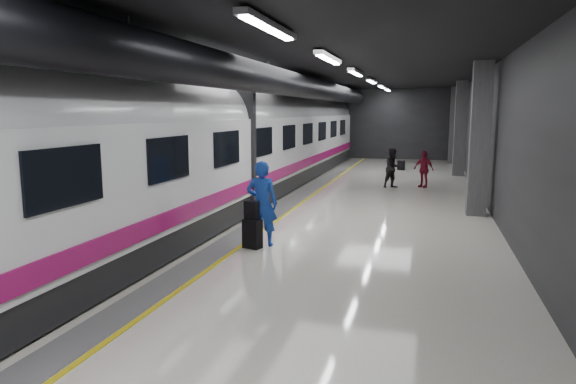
% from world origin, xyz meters
% --- Properties ---
extents(ground, '(40.00, 40.00, 0.00)m').
position_xyz_m(ground, '(0.00, 0.00, 0.00)').
color(ground, silver).
rests_on(ground, ground).
extents(platform_hall, '(10.02, 40.02, 4.51)m').
position_xyz_m(platform_hall, '(-0.29, 0.96, 3.54)').
color(platform_hall, black).
rests_on(platform_hall, ground).
extents(train, '(3.05, 38.00, 4.05)m').
position_xyz_m(train, '(-3.25, -0.00, 2.07)').
color(train, black).
rests_on(train, ground).
extents(traveler_main, '(0.76, 0.54, 1.96)m').
position_xyz_m(traveler_main, '(-0.51, -3.08, 0.98)').
color(traveler_main, blue).
rests_on(traveler_main, ground).
extents(suitcase_main, '(0.46, 0.36, 0.66)m').
position_xyz_m(suitcase_main, '(-0.65, -3.36, 0.33)').
color(suitcase_main, black).
rests_on(suitcase_main, ground).
extents(shoulder_bag, '(0.34, 0.23, 0.42)m').
position_xyz_m(shoulder_bag, '(-0.67, -3.35, 0.87)').
color(shoulder_bag, black).
rests_on(shoulder_bag, suitcase_main).
extents(traveler_far_a, '(0.99, 0.95, 1.61)m').
position_xyz_m(traveler_far_a, '(1.77, 6.91, 0.80)').
color(traveler_far_a, black).
rests_on(traveler_far_a, ground).
extents(traveler_far_b, '(0.94, 0.78, 1.50)m').
position_xyz_m(traveler_far_b, '(2.96, 7.41, 0.75)').
color(traveler_far_b, maroon).
rests_on(traveler_far_b, ground).
extents(suitcase_far, '(0.40, 0.34, 0.50)m').
position_xyz_m(suitcase_far, '(1.76, 13.55, 0.25)').
color(suitcase_far, black).
rests_on(suitcase_far, ground).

